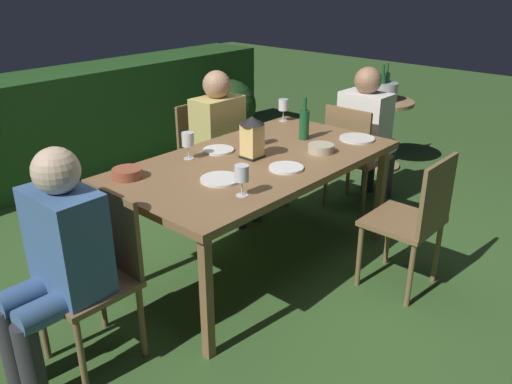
# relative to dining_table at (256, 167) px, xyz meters

# --- Properties ---
(ground_plane) EXTENTS (16.00, 16.00, 0.00)m
(ground_plane) POSITION_rel_dining_table_xyz_m (0.00, 0.00, -0.70)
(ground_plane) COLOR #385B28
(dining_table) EXTENTS (1.83, 1.00, 0.75)m
(dining_table) POSITION_rel_dining_table_xyz_m (0.00, 0.00, 0.00)
(dining_table) COLOR olive
(dining_table) RESTS_ON ground
(chair_head_near) EXTENTS (0.40, 0.42, 0.87)m
(chair_head_near) POSITION_rel_dining_table_xyz_m (-1.16, 0.00, -0.21)
(chair_head_near) COLOR brown
(chair_head_near) RESTS_ON ground
(person_in_blue) EXTENTS (0.48, 0.38, 1.15)m
(person_in_blue) POSITION_rel_dining_table_xyz_m (-1.36, 0.00, -0.06)
(person_in_blue) COLOR #426699
(person_in_blue) RESTS_ON ground
(chair_side_left_b) EXTENTS (0.42, 0.40, 0.87)m
(chair_side_left_b) POSITION_rel_dining_table_xyz_m (0.41, -0.89, -0.21)
(chair_side_left_b) COLOR brown
(chair_side_left_b) RESTS_ON ground
(chair_head_far) EXTENTS (0.40, 0.42, 0.87)m
(chair_head_far) POSITION_rel_dining_table_xyz_m (1.16, 0.00, -0.21)
(chair_head_far) COLOR brown
(chair_head_far) RESTS_ON ground
(person_in_cream) EXTENTS (0.48, 0.38, 1.15)m
(person_in_cream) POSITION_rel_dining_table_xyz_m (1.36, 0.00, -0.06)
(person_in_cream) COLOR white
(person_in_cream) RESTS_ON ground
(chair_side_right_b) EXTENTS (0.42, 0.40, 0.87)m
(chair_side_right_b) POSITION_rel_dining_table_xyz_m (0.41, 0.89, -0.21)
(chair_side_right_b) COLOR brown
(chair_side_right_b) RESTS_ON ground
(person_in_mustard) EXTENTS (0.38, 0.47, 1.15)m
(person_in_mustard) POSITION_rel_dining_table_xyz_m (0.41, 0.69, -0.06)
(person_in_mustard) COLOR tan
(person_in_mustard) RESTS_ON ground
(lantern_centerpiece) EXTENTS (0.15, 0.15, 0.27)m
(lantern_centerpiece) POSITION_rel_dining_table_xyz_m (0.00, 0.03, 0.20)
(lantern_centerpiece) COLOR black
(lantern_centerpiece) RESTS_ON dining_table
(green_bottle_on_table) EXTENTS (0.07, 0.07, 0.29)m
(green_bottle_on_table) POSITION_rel_dining_table_xyz_m (0.52, 0.02, 0.16)
(green_bottle_on_table) COLOR #195128
(green_bottle_on_table) RESTS_ON dining_table
(wine_glass_a) EXTENTS (0.08, 0.08, 0.17)m
(wine_glass_a) POSITION_rel_dining_table_xyz_m (-0.47, -0.33, 0.17)
(wine_glass_a) COLOR silver
(wine_glass_a) RESTS_ON dining_table
(wine_glass_b) EXTENTS (0.08, 0.08, 0.17)m
(wine_glass_b) POSITION_rel_dining_table_xyz_m (0.79, 0.42, 0.17)
(wine_glass_b) COLOR silver
(wine_glass_b) RESTS_ON dining_table
(wine_glass_c) EXTENTS (0.08, 0.08, 0.17)m
(wine_glass_c) POSITION_rel_dining_table_xyz_m (-0.28, 0.31, 0.17)
(wine_glass_c) COLOR silver
(wine_glass_c) RESTS_ON dining_table
(wine_glass_d) EXTENTS (0.08, 0.08, 0.17)m
(wine_glass_d) POSITION_rel_dining_table_xyz_m (0.18, 0.18, 0.17)
(wine_glass_d) COLOR silver
(wine_glass_d) RESTS_ON dining_table
(plate_a) EXTENTS (0.24, 0.24, 0.01)m
(plate_a) POSITION_rel_dining_table_xyz_m (0.76, -0.26, 0.06)
(plate_a) COLOR silver
(plate_a) RESTS_ON dining_table
(plate_b) EXTENTS (0.23, 0.23, 0.01)m
(plate_b) POSITION_rel_dining_table_xyz_m (-0.40, -0.09, 0.06)
(plate_b) COLOR white
(plate_b) RESTS_ON dining_table
(plate_c) EXTENTS (0.20, 0.20, 0.01)m
(plate_c) POSITION_rel_dining_table_xyz_m (-0.05, 0.28, 0.06)
(plate_c) COLOR white
(plate_c) RESTS_ON dining_table
(plate_d) EXTENTS (0.21, 0.21, 0.01)m
(plate_d) POSITION_rel_dining_table_xyz_m (-0.02, -0.25, 0.06)
(plate_d) COLOR white
(plate_d) RESTS_ON dining_table
(bowl_olives) EXTENTS (0.17, 0.17, 0.05)m
(bowl_olives) POSITION_rel_dining_table_xyz_m (0.37, -0.23, 0.08)
(bowl_olives) COLOR #BCAD8E
(bowl_olives) RESTS_ON dining_table
(bowl_bread) EXTENTS (0.17, 0.17, 0.06)m
(bowl_bread) POSITION_rel_dining_table_xyz_m (-0.72, 0.33, 0.08)
(bowl_bread) COLOR #9E5138
(bowl_bread) RESTS_ON dining_table
(side_table) EXTENTS (0.59, 0.59, 0.67)m
(side_table) POSITION_rel_dining_table_xyz_m (2.22, 0.35, -0.25)
(side_table) COLOR #9E7A51
(side_table) RESTS_ON ground
(ice_bucket) EXTENTS (0.26, 0.26, 0.34)m
(ice_bucket) POSITION_rel_dining_table_xyz_m (2.22, 0.35, 0.07)
(ice_bucket) COLOR #B2B7BF
(ice_bucket) RESTS_ON side_table
(hedge_backdrop) EXTENTS (4.70, 0.61, 0.98)m
(hedge_backdrop) POSITION_rel_dining_table_xyz_m (0.00, 2.43, -0.21)
(hedge_backdrop) COLOR #234C1E
(hedge_backdrop) RESTS_ON ground
(potted_plant_by_hedge) EXTENTS (0.56, 0.56, 0.77)m
(potted_plant_by_hedge) POSITION_rel_dining_table_xyz_m (1.60, 1.80, -0.25)
(potted_plant_by_hedge) COLOR brown
(potted_plant_by_hedge) RESTS_ON ground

